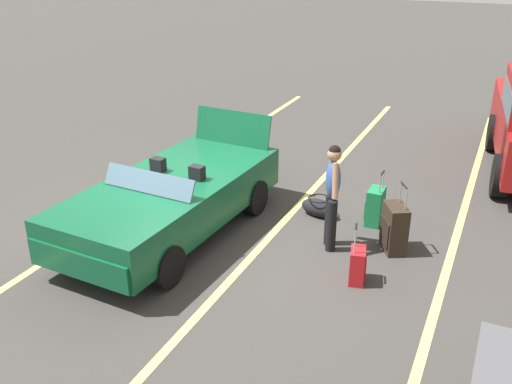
% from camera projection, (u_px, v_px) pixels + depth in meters
% --- Properties ---
extents(ground_plane, '(80.00, 80.00, 0.00)m').
position_uv_depth(ground_plane, '(173.00, 233.00, 9.21)').
color(ground_plane, '#383533').
extents(lot_line_near, '(18.00, 0.12, 0.01)m').
position_uv_depth(lot_line_near, '(111.00, 219.00, 9.68)').
color(lot_line_near, '#EAE066').
rests_on(lot_line_near, ground_plane).
extents(lot_line_mid, '(18.00, 0.12, 0.01)m').
position_uv_depth(lot_line_mid, '(256.00, 252.00, 8.66)').
color(lot_line_mid, '#EAE066').
rests_on(lot_line_mid, ground_plane).
extents(lot_line_far, '(18.00, 0.12, 0.01)m').
position_uv_depth(lot_line_far, '(439.00, 295.00, 7.63)').
color(lot_line_far, '#EAE066').
rests_on(lot_line_far, ground_plane).
extents(convertible_car, '(4.23, 2.01, 1.54)m').
position_uv_depth(convertible_car, '(164.00, 205.00, 8.81)').
color(convertible_car, '#0F4C2D').
rests_on(convertible_car, ground_plane).
extents(suitcase_large_black, '(0.56, 0.48, 1.08)m').
position_uv_depth(suitcase_large_black, '(394.00, 228.00, 8.57)').
color(suitcase_large_black, '#2D2319').
rests_on(suitcase_large_black, ground_plane).
extents(suitcase_medium_bright, '(0.40, 0.26, 0.93)m').
position_uv_depth(suitcase_medium_bright, '(375.00, 206.00, 9.41)').
color(suitcase_medium_bright, '#19723F').
rests_on(suitcase_medium_bright, ground_plane).
extents(suitcase_small_carryon, '(0.38, 0.29, 0.86)m').
position_uv_depth(suitcase_small_carryon, '(357.00, 266.00, 7.82)').
color(suitcase_small_carryon, red).
rests_on(suitcase_small_carryon, ground_plane).
extents(duffel_bag, '(0.43, 0.68, 0.34)m').
position_uv_depth(duffel_bag, '(318.00, 207.00, 9.73)').
color(duffel_bag, black).
rests_on(duffel_bag, ground_plane).
extents(traveler_person, '(0.58, 0.34, 1.65)m').
position_uv_depth(traveler_person, '(332.00, 192.00, 8.43)').
color(traveler_person, black).
rests_on(traveler_person, ground_plane).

